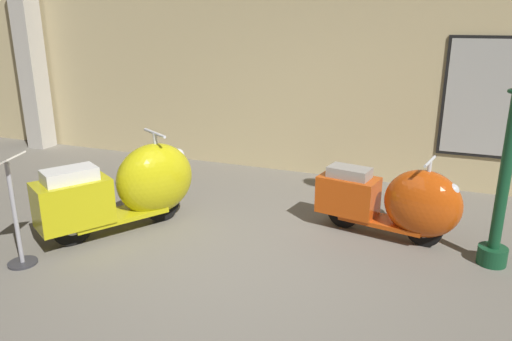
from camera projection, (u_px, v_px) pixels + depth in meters
ground_plane at (233, 269)px, 4.70m from camera, size 60.00×60.00×0.00m
showroom_back_wall at (312, 66)px, 7.20m from camera, size 18.00×0.63×3.31m
scooter_0 at (132, 187)px, 5.48m from camera, size 1.36×1.81×1.10m
scooter_1 at (398, 202)px, 5.21m from camera, size 1.62×0.73×0.95m
info_stanchion at (16, 220)px, 4.65m from camera, size 0.31×0.37×1.13m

